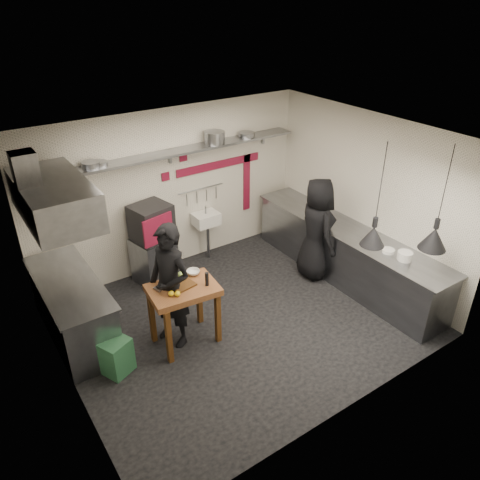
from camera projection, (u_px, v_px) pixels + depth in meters
floor at (241, 320)px, 7.12m from camera, size 5.00×5.00×0.00m
ceiling at (241, 140)px, 5.77m from camera, size 5.00×5.00×0.00m
wall_back at (172, 191)px, 7.96m from camera, size 5.00×0.04×2.80m
wall_front at (353, 319)px, 4.92m from camera, size 5.00×0.04×2.80m
wall_left at (56, 300)px, 5.21m from camera, size 0.04×4.20×2.80m
wall_right at (367, 198)px, 7.67m from camera, size 0.04×4.20×2.80m
red_band_horiz at (219, 165)px, 8.28m from camera, size 1.70×0.02×0.14m
red_band_vert at (247, 183)px, 8.81m from camera, size 0.14×0.02×1.10m
red_tile_a at (183, 157)px, 7.81m from camera, size 0.14×0.02×0.14m
red_tile_b at (166, 177)px, 7.76m from camera, size 0.14×0.02×0.14m
back_shelf at (174, 153)px, 7.48m from camera, size 4.60×0.34×0.04m
shelf_bracket_left at (51, 180)px, 6.71m from camera, size 0.04×0.06×0.24m
shelf_bracket_mid at (170, 156)px, 7.64m from camera, size 0.04×0.06×0.24m
shelf_bracket_right at (263, 137)px, 8.58m from camera, size 0.04×0.06×0.24m
pan_far_left at (91, 165)px, 6.80m from camera, size 0.33×0.33×0.09m
pan_mid_left at (100, 164)px, 6.86m from camera, size 0.25×0.25×0.07m
stock_pot at (214, 137)px, 7.81m from camera, size 0.45×0.45×0.20m
pan_right at (247, 135)px, 8.16m from camera, size 0.32×0.32×0.08m
oven_stand at (154, 259)px, 7.91m from camera, size 0.72×0.67×0.80m
combi_oven at (151, 222)px, 7.61m from camera, size 0.69×0.66×0.58m
oven_door at (158, 230)px, 7.37m from camera, size 0.55×0.15×0.46m
oven_glass at (161, 229)px, 7.40m from camera, size 0.33×0.08×0.34m
hand_sink at (206, 219)px, 8.40m from camera, size 0.46×0.34×0.22m
sink_tap at (206, 210)px, 8.32m from camera, size 0.03×0.03×0.14m
sink_drain at (208, 241)px, 8.59m from camera, size 0.06×0.06×0.66m
utensil_rail at (201, 189)px, 8.24m from camera, size 0.90×0.02×0.02m
counter_right at (345, 254)px, 7.96m from camera, size 0.70×3.80×0.90m
counter_right_top at (348, 230)px, 7.74m from camera, size 0.76×3.90×0.03m
plate_stack at (405, 256)px, 6.84m from camera, size 0.24×0.24×0.13m
small_bowl_right at (388, 251)px, 7.06m from camera, size 0.20×0.20×0.05m
counter_left at (74, 310)px, 6.60m from camera, size 0.70×1.90×0.90m
counter_left_top at (68, 283)px, 6.38m from camera, size 0.76×2.00×0.03m
extractor_hood at (54, 199)px, 5.81m from camera, size 0.78×1.60×0.50m
hood_duct at (26, 173)px, 5.49m from camera, size 0.28×0.28×0.50m
green_bin at (116, 356)px, 6.08m from camera, size 0.46×0.46×0.50m
prep_table at (185, 314)px, 6.50m from camera, size 0.98×0.73×0.92m
cutting_board at (183, 286)px, 6.29m from camera, size 0.34×0.26×0.02m
pepper_mill at (207, 279)px, 6.27m from camera, size 0.05×0.05×0.20m
lemon_a at (171, 293)px, 6.08m from camera, size 0.09×0.09×0.08m
lemon_b at (177, 294)px, 6.08m from camera, size 0.08×0.08×0.08m
veg_ball at (181, 275)px, 6.44m from camera, size 0.12×0.12×0.10m
steel_tray at (161, 287)px, 6.25m from camera, size 0.20×0.17×0.03m
bowl at (193, 272)px, 6.54m from camera, size 0.24×0.24×0.06m
heat_lamp_near at (379, 196)px, 6.08m from camera, size 0.44×0.44×1.46m
heat_lamp_far at (443, 199)px, 6.00m from camera, size 0.39×0.39×1.47m
chef_left at (170, 287)px, 6.30m from camera, size 0.65×0.78×1.83m
chef_right at (317, 229)px, 7.82m from camera, size 0.77×0.99×1.78m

